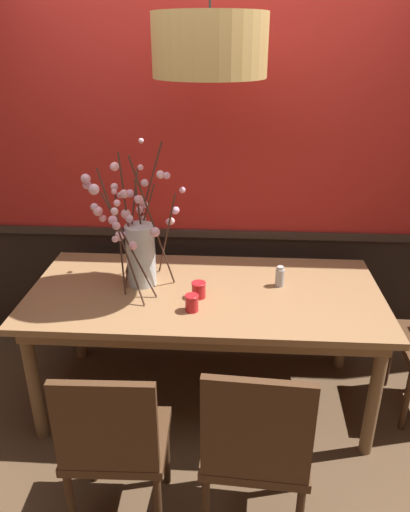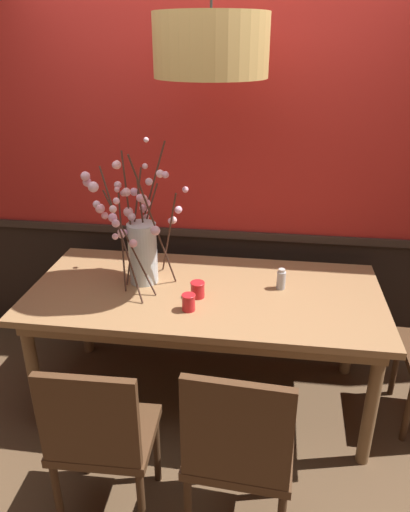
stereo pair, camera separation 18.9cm
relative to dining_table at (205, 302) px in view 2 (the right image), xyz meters
name	(u,v)px [view 2 (the right image)]	position (x,y,z in m)	size (l,w,h in m)	color
ground_plane	(205,397)	(0.00, 0.00, -0.69)	(24.00, 24.00, 0.00)	brown
back_wall	(219,169)	(0.00, 0.66, 0.62)	(4.98, 0.14, 2.65)	black
dining_table	(205,302)	(0.00, 0.00, 0.00)	(2.01, 0.95, 0.77)	#997047
chair_far_side_right	(254,264)	(0.25, 0.90, -0.16)	(0.44, 0.44, 0.96)	#4C301C
chair_far_side_left	(179,260)	(-0.33, 0.92, -0.17)	(0.44, 0.42, 0.93)	#4C301C
chair_near_side_left	(100,435)	(-0.34, -0.90, -0.18)	(0.45, 0.41, 0.91)	#4C301C
chair_near_side_right	(239,448)	(0.27, -0.91, -0.16)	(0.48, 0.44, 0.96)	#4C301C
vase_with_blossoms	(140,245)	(-0.38, 0.06, 0.32)	(0.49, 0.55, 0.81)	silver
candle_holder_nearer_center	(189,302)	(-0.06, -0.23, 0.13)	(0.07, 0.07, 0.09)	red
candle_holder_nearer_edge	(198,290)	(-0.03, -0.08, 0.13)	(0.08, 0.08, 0.09)	red
condiment_bottle	(281,279)	(0.43, 0.08, 0.14)	(0.05, 0.05, 0.12)	#ADADB2
pendant_lamp	(211,46)	(0.02, 0.08, 1.37)	(0.56, 0.56, 0.74)	tan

